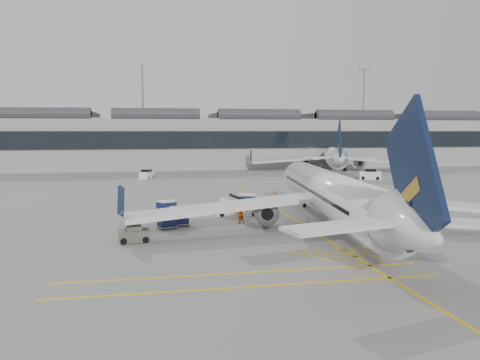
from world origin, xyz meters
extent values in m
plane|color=gray|center=(0.00, 0.00, 0.00)|extent=(220.00, 220.00, 0.00)
cube|color=#9E9E99|center=(0.00, 72.00, 5.50)|extent=(200.00, 20.00, 11.00)
cube|color=black|center=(0.00, 61.80, 6.50)|extent=(200.00, 0.50, 3.60)
cube|color=#38383D|center=(0.00, 72.00, 11.70)|extent=(200.00, 18.00, 1.40)
cylinder|color=slate|center=(-5.00, 86.00, 12.50)|extent=(0.44, 0.44, 25.00)
cube|color=slate|center=(-5.00, 86.00, 25.20)|extent=(3.00, 0.60, 0.50)
cylinder|color=slate|center=(55.00, 86.00, 12.50)|extent=(0.44, 0.44, 25.00)
cube|color=slate|center=(55.00, 86.00, 25.20)|extent=(3.00, 0.60, 0.50)
cube|color=gold|center=(10.00, 10.00, 0.01)|extent=(0.25, 60.00, 0.01)
cylinder|color=white|center=(11.83, 1.16, 3.04)|extent=(7.26, 29.15, 3.62)
cone|color=white|center=(13.91, 17.42, 3.04)|extent=(4.08, 4.28, 3.62)
cone|color=white|center=(9.70, -15.48, 3.42)|extent=(4.18, 5.05, 3.62)
cube|color=white|center=(2.56, 0.89, 2.17)|extent=(16.75, 6.46, 0.34)
cube|color=white|center=(20.73, -1.43, 2.17)|extent=(16.30, 10.14, 0.34)
cylinder|color=slate|center=(6.34, 2.35, 1.49)|extent=(2.45, 3.70, 2.02)
cylinder|color=slate|center=(17.44, 0.93, 1.49)|extent=(2.45, 3.70, 2.02)
cube|color=#0B1734|center=(9.78, -14.90, 6.12)|extent=(1.22, 7.31, 8.07)
cylinder|color=black|center=(13.23, 12.16, 0.31)|extent=(0.35, 0.65, 0.62)
cylinder|color=black|center=(9.13, -0.92, 0.39)|extent=(0.77, 0.85, 0.77)
cylinder|color=black|center=(13.91, -1.53, 0.39)|extent=(0.77, 0.85, 0.77)
cylinder|color=white|center=(34.77, 57.74, 3.05)|extent=(12.40, 28.77, 3.64)
cone|color=white|center=(39.84, 73.41, 3.05)|extent=(4.66, 4.81, 3.64)
cone|color=white|center=(29.59, 41.70, 3.44)|extent=(4.90, 5.54, 3.64)
cube|color=white|center=(25.57, 59.18, 2.18)|extent=(16.47, 3.51, 0.34)
cube|color=white|center=(43.08, 53.52, 2.18)|extent=(15.38, 12.48, 0.34)
cylinder|color=slate|center=(29.58, 59.93, 1.50)|extent=(3.01, 3.94, 2.03)
cylinder|color=slate|center=(40.27, 56.47, 1.50)|extent=(3.01, 3.94, 2.03)
cube|color=#0B1734|center=(29.77, 42.25, 6.15)|extent=(2.54, 7.10, 8.11)
cylinder|color=black|center=(38.20, 68.34, 0.31)|extent=(0.45, 0.67, 0.62)
cylinder|color=black|center=(31.72, 56.18, 0.39)|extent=(0.88, 0.95, 0.77)
cylinder|color=black|center=(36.33, 54.69, 0.39)|extent=(0.88, 0.95, 0.77)
cube|color=beige|center=(5.12, 8.86, 0.40)|extent=(4.44, 2.10, 0.79)
cube|color=black|center=(6.24, 8.75, 1.30)|extent=(3.94, 1.61, 1.67)
cube|color=beige|center=(3.88, 8.98, 1.19)|extent=(1.16, 1.56, 1.02)
cylinder|color=black|center=(3.46, 8.23, 0.25)|extent=(0.52, 0.25, 0.50)
cylinder|color=black|center=(3.62, 9.80, 0.25)|extent=(0.52, 0.25, 0.50)
cylinder|color=black|center=(6.62, 7.92, 0.25)|extent=(0.52, 0.25, 0.50)
cylinder|color=black|center=(6.77, 9.50, 0.25)|extent=(0.52, 0.25, 0.50)
cube|color=gray|center=(6.29, 9.61, 0.20)|extent=(2.18, 1.94, 0.13)
cube|color=#141F50|center=(6.29, 9.61, 1.07)|extent=(2.01, 1.85, 1.58)
cube|color=silver|center=(6.29, 9.61, 1.90)|extent=(2.07, 1.92, 0.11)
cylinder|color=black|center=(5.40, 9.22, 0.12)|extent=(0.26, 0.17, 0.24)
cylinder|color=black|center=(5.70, 10.39, 0.12)|extent=(0.26, 0.17, 0.24)
cylinder|color=black|center=(6.89, 8.84, 0.12)|extent=(0.26, 0.17, 0.24)
cylinder|color=black|center=(7.18, 10.01, 0.12)|extent=(0.26, 0.17, 0.24)
cube|color=gray|center=(-0.86, 4.62, 0.17)|extent=(1.74, 1.50, 0.11)
cube|color=#141F50|center=(-0.86, 4.62, 0.92)|extent=(1.60, 1.44, 1.35)
cube|color=silver|center=(-0.86, 4.62, 1.62)|extent=(1.65, 1.49, 0.09)
cylinder|color=black|center=(-1.44, 4.02, 0.10)|extent=(0.22, 0.12, 0.21)
cylinder|color=black|center=(-1.58, 5.04, 0.10)|extent=(0.22, 0.12, 0.21)
cylinder|color=black|center=(-0.15, 4.19, 0.10)|extent=(0.22, 0.12, 0.21)
cylinder|color=black|center=(-0.28, 5.21, 0.10)|extent=(0.22, 0.12, 0.21)
cube|color=gray|center=(-2.00, 3.61, 0.16)|extent=(1.83, 1.65, 0.11)
cube|color=#141F50|center=(-2.00, 3.61, 0.88)|extent=(1.68, 1.57, 1.30)
cube|color=silver|center=(-2.00, 3.61, 1.56)|extent=(1.74, 1.62, 0.09)
cylinder|color=black|center=(-2.45, 2.95, 0.10)|extent=(0.21, 0.14, 0.20)
cylinder|color=black|center=(-2.75, 3.89, 0.10)|extent=(0.21, 0.14, 0.20)
cylinder|color=black|center=(-1.26, 3.33, 0.10)|extent=(0.21, 0.14, 0.20)
cylinder|color=black|center=(-1.56, 4.27, 0.10)|extent=(0.21, 0.14, 0.20)
cube|color=gray|center=(-1.89, 8.14, 0.18)|extent=(2.08, 1.95, 0.12)
cube|color=#141F50|center=(-1.89, 8.14, 0.95)|extent=(1.93, 1.84, 1.41)
cube|color=silver|center=(-1.89, 8.14, 1.69)|extent=(1.99, 1.90, 0.10)
cylinder|color=black|center=(-2.27, 7.36, 0.11)|extent=(0.24, 0.18, 0.21)
cylinder|color=black|center=(-2.73, 8.32, 0.11)|extent=(0.24, 0.18, 0.21)
cylinder|color=black|center=(-1.04, 7.95, 0.11)|extent=(0.24, 0.18, 0.21)
cylinder|color=black|center=(-1.50, 8.91, 0.11)|extent=(0.24, 0.18, 0.21)
imported|color=orange|center=(4.93, 6.29, 0.95)|extent=(0.83, 0.77, 1.91)
imported|color=#E45F0C|center=(4.57, 4.74, 0.88)|extent=(1.06, 0.97, 1.77)
cube|color=#525749|center=(-4.60, -0.88, 0.49)|extent=(2.34, 1.54, 0.89)
cube|color=#525749|center=(-4.60, -0.88, 1.02)|extent=(1.17, 1.17, 0.44)
cylinder|color=black|center=(-5.34, -1.53, 0.25)|extent=(0.52, 0.27, 0.50)
cylinder|color=black|center=(-5.46, -0.38, 0.25)|extent=(0.52, 0.27, 0.50)
cylinder|color=black|center=(-3.75, -1.38, 0.25)|extent=(0.52, 0.27, 0.50)
cylinder|color=black|center=(-3.87, -0.23, 0.25)|extent=(0.52, 0.27, 0.50)
cone|color=#F24C0A|center=(12.78, 22.76, 0.26)|extent=(0.37, 0.37, 0.52)
cone|color=#F24C0A|center=(17.57, 3.50, 0.28)|extent=(0.40, 0.40, 0.55)
cube|color=white|center=(-4.05, 46.90, 0.62)|extent=(2.63, 3.55, 1.24)
cube|color=black|center=(-4.05, 46.90, 1.37)|extent=(1.98, 2.03, 0.53)
cylinder|color=black|center=(-3.77, 45.65, 0.27)|extent=(0.37, 0.57, 0.53)
cylinder|color=black|center=(-5.10, 46.16, 0.27)|extent=(0.37, 0.57, 0.53)
cylinder|color=black|center=(-3.01, 47.64, 0.27)|extent=(0.37, 0.57, 0.53)
cylinder|color=black|center=(-4.34, 48.15, 0.27)|extent=(0.37, 0.57, 0.53)
cube|color=white|center=(33.94, 38.29, 0.70)|extent=(4.00, 3.17, 1.39)
cube|color=black|center=(33.94, 38.29, 1.54)|extent=(2.35, 2.30, 0.60)
cylinder|color=black|center=(32.51, 38.10, 0.30)|extent=(0.63, 0.46, 0.60)
cylinder|color=black|center=(33.21, 39.53, 0.30)|extent=(0.63, 0.46, 0.60)
cylinder|color=black|center=(34.66, 37.06, 0.30)|extent=(0.63, 0.46, 0.60)
cylinder|color=black|center=(35.36, 38.49, 0.30)|extent=(0.63, 0.46, 0.60)
camera|label=1|loc=(-3.23, -36.34, 8.34)|focal=35.00mm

